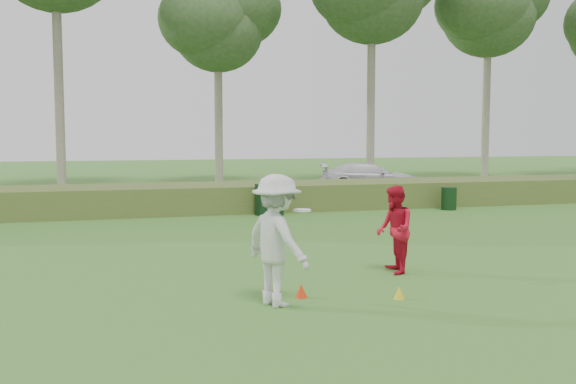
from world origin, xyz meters
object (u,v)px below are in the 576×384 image
object	(u,v)px
cone_yellow	(399,293)
car_right	(369,177)
utility_cabinet	(269,200)
player_red	(395,229)
player_white	(277,240)
trash_bin	(449,199)
cone_orange	(301,291)

from	to	relation	value
cone_yellow	car_right	distance (m)	19.39
cone_yellow	utility_cabinet	world-z (taller)	utility_cabinet
cone_yellow	car_right	xyz separation A→B (m)	(7.21, 17.99, 0.61)
player_red	car_right	world-z (taller)	player_red
player_red	car_right	distance (m)	17.44
player_white	utility_cabinet	distance (m)	11.14
cone_yellow	trash_bin	xyz separation A→B (m)	(7.11, 10.75, 0.30)
player_red	car_right	xyz separation A→B (m)	(6.45, 16.21, -0.12)
cone_orange	cone_yellow	world-z (taller)	cone_orange
player_white	car_right	xyz separation A→B (m)	(9.16, 17.82, -0.29)
player_white	utility_cabinet	bearing A→B (deg)	-37.72
player_red	trash_bin	world-z (taller)	player_red
utility_cabinet	trash_bin	size ratio (longest dim) A/B	1.29
player_red	car_right	bearing A→B (deg)	168.85
player_red	cone_yellow	size ratio (longest dim) A/B	8.34
player_white	cone_orange	bearing A→B (deg)	-79.27
cone_orange	trash_bin	xyz separation A→B (m)	(8.57, 10.24, 0.29)
cone_orange	utility_cabinet	world-z (taller)	utility_cabinet
car_right	player_red	bearing A→B (deg)	173.68
utility_cabinet	cone_yellow	bearing A→B (deg)	-100.60
cone_yellow	trash_bin	bearing A→B (deg)	56.53
utility_cabinet	trash_bin	distance (m)	6.41
trash_bin	car_right	world-z (taller)	car_right
player_red	trash_bin	distance (m)	10.99
car_right	player_white	bearing A→B (deg)	168.17
player_red	utility_cabinet	world-z (taller)	player_red
cone_orange	cone_yellow	xyz separation A→B (m)	(1.46, -0.51, -0.01)
cone_orange	car_right	size ratio (longest dim) A/B	0.05
player_red	cone_yellow	world-z (taller)	player_red
cone_yellow	player_red	bearing A→B (deg)	66.93
player_red	cone_yellow	bearing A→B (deg)	-12.53
trash_bin	car_right	size ratio (longest dim) A/B	0.18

